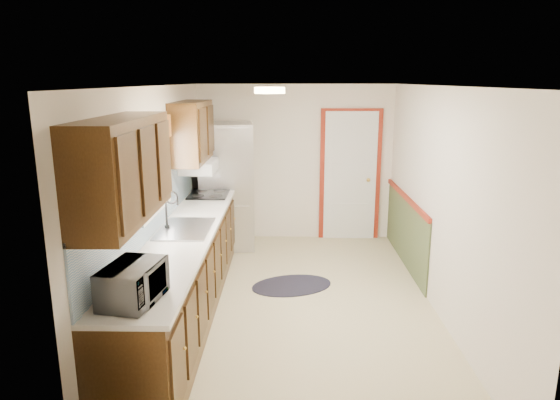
{
  "coord_description": "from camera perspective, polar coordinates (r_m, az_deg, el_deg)",
  "views": [
    {
      "loc": [
        -0.12,
        -5.17,
        2.46
      ],
      "look_at": [
        -0.21,
        0.25,
        1.15
      ],
      "focal_mm": 32.0,
      "sensor_mm": 36.0,
      "label": 1
    }
  ],
  "objects": [
    {
      "name": "cooktop",
      "position": [
        6.83,
        -8.14,
        0.67
      ],
      "size": [
        0.52,
        0.62,
        0.02
      ],
      "primitive_type": "cube",
      "color": "black",
      "rests_on": "kitchen_run"
    },
    {
      "name": "back_wall_trim",
      "position": [
        7.63,
        9.27,
        1.53
      ],
      "size": [
        1.12,
        2.3,
        2.08
      ],
      "color": "maroon",
      "rests_on": "ground"
    },
    {
      "name": "ceiling_fixture",
      "position": [
        4.98,
        -1.19,
        12.43
      ],
      "size": [
        0.3,
        0.3,
        0.06
      ],
      "primitive_type": "cylinder",
      "color": "#FFD88C",
      "rests_on": "room_shell"
    },
    {
      "name": "microwave",
      "position": [
        3.66,
        -16.5,
        -8.7
      ],
      "size": [
        0.35,
        0.53,
        0.34
      ],
      "primitive_type": "imported",
      "rotation": [
        0.0,
        0.0,
        1.41
      ],
      "color": "white",
      "rests_on": "kitchen_run"
    },
    {
      "name": "kitchen_run",
      "position": [
        5.27,
        -11.39,
        -4.94
      ],
      "size": [
        0.63,
        4.0,
        2.2
      ],
      "color": "#341F0B",
      "rests_on": "ground"
    },
    {
      "name": "room_shell",
      "position": [
        5.33,
        2.18,
        -0.11
      ],
      "size": [
        3.2,
        5.2,
        2.52
      ],
      "color": "#C7BB8D",
      "rests_on": "ground"
    },
    {
      "name": "refrigerator",
      "position": [
        7.44,
        -6.07,
        1.62
      ],
      "size": [
        0.84,
        0.81,
        1.86
      ],
      "rotation": [
        0.0,
        0.0,
        0.1
      ],
      "color": "#B7B7BC",
      "rests_on": "ground"
    },
    {
      "name": "rug",
      "position": [
        6.2,
        1.35,
        -9.73
      ],
      "size": [
        1.14,
        0.91,
        0.01
      ],
      "primitive_type": "ellipsoid",
      "rotation": [
        0.0,
        0.0,
        0.31
      ],
      "color": "black",
      "rests_on": "ground"
    }
  ]
}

